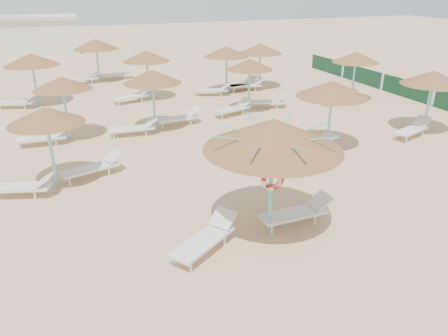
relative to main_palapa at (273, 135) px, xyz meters
name	(u,v)px	position (x,y,z in m)	size (l,w,h in m)	color
ground	(258,230)	(-0.26, 0.11, -2.71)	(120.00, 120.00, 0.00)	tan
main_palapa	(273,135)	(0.00, 0.00, 0.00)	(3.47, 3.47, 3.11)	#71C4BF
lounger_main_a	(206,238)	(-1.84, -0.26, -2.35)	(2.04, 1.66, 0.75)	silver
lounger_main_b	(298,212)	(0.91, 0.07, -2.35)	(2.04, 0.66, 0.74)	silver
palapa_field	(198,65)	(1.97, 11.92, -0.41)	(19.51, 18.91, 2.72)	#71C4BF
service_hut	(30,35)	(-6.26, 35.11, -1.06)	(8.40, 4.40, 3.25)	silver
windbreak_fence	(407,89)	(13.74, 10.07, -2.20)	(0.08, 19.84, 1.10)	#1A4E2F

